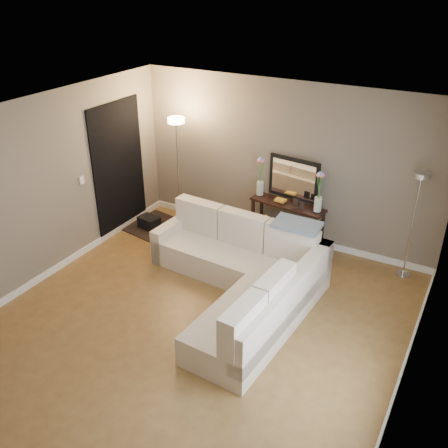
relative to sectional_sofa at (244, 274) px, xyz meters
The scene contains 21 objects.
floor 1.03m from the sectional_sofa, 104.28° to the right, with size 5.00×5.50×0.01m, color olive.
ceiling 2.47m from the sectional_sofa, 104.28° to the right, with size 5.00×5.50×0.01m, color white.
wall_back 2.08m from the sectional_sofa, 97.47° to the left, with size 5.00×0.02×2.60m, color #756A5A.
wall_left 3.06m from the sectional_sofa, 161.15° to the right, with size 0.02×5.50×2.60m, color #756A5A.
wall_right 2.64m from the sectional_sofa, 22.45° to the right, with size 0.02×5.50×2.60m, color #756A5A.
baseboard_back 1.83m from the sectional_sofa, 97.57° to the left, with size 5.00×0.03×0.10m, color white.
baseboard_left 2.89m from the sectional_sofa, 160.99° to the right, with size 0.03×5.50×0.10m, color white.
baseboard_right 2.45m from the sectional_sofa, 22.67° to the right, with size 0.03×5.50×0.10m, color white.
doorway 2.93m from the sectional_sofa, 164.35° to the left, with size 0.02×1.20×2.20m, color black.
switch_plate 2.86m from the sectional_sofa, behind, with size 0.02×0.08×0.12m, color white.
sectional_sofa is the anchor object (origin of this frame).
throw_blanket 0.98m from the sectional_sofa, 50.89° to the left, with size 0.64×0.37×0.05m, color slate.
console_table 1.57m from the sectional_sofa, 93.85° to the left, with size 1.25×0.48×0.75m.
leaning_mirror 1.87m from the sectional_sofa, 90.51° to the left, with size 0.86×0.15×0.67m.
table_decor 1.59m from the sectional_sofa, 91.59° to the left, with size 0.52×0.15×0.12m.
flower_vase_left 1.84m from the sectional_sofa, 108.71° to the left, with size 0.15×0.13×0.64m.
flower_vase_right 1.71m from the sectional_sofa, 72.19° to the left, with size 0.15×0.13×0.64m.
floor_lamp_lit 2.59m from the sectional_sofa, 145.02° to the left, with size 0.31×0.31×1.91m.
floor_lamp_unlit 2.55m from the sectional_sofa, 40.42° to the left, with size 0.26×0.26×1.63m.
charcoal_rug 2.38m from the sectional_sofa, 154.11° to the left, with size 1.24×0.93×0.02m, color black.
black_bag 2.54m from the sectional_sofa, 157.55° to the left, with size 0.35×0.25×0.23m, color black.
Camera 1 is at (2.78, -4.20, 4.05)m, focal length 40.00 mm.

